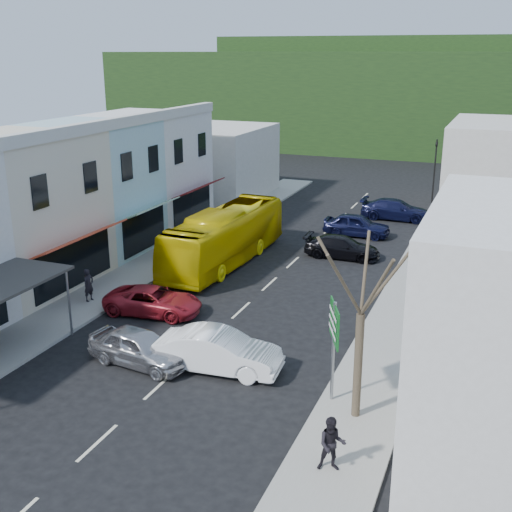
% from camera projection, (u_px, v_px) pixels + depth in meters
% --- Properties ---
extents(ground, '(120.00, 120.00, 0.00)m').
position_uv_depth(ground, '(205.00, 343.00, 27.88)').
color(ground, black).
rests_on(ground, ground).
extents(sidewalk_left, '(3.00, 52.00, 0.15)m').
position_uv_depth(sidewalk_left, '(166.00, 257.00, 39.34)').
color(sidewalk_left, gray).
rests_on(sidewalk_left, ground).
extents(sidewalk_right, '(3.00, 52.00, 0.15)m').
position_uv_depth(sidewalk_right, '(415.00, 288.00, 34.08)').
color(sidewalk_right, gray).
rests_on(sidewalk_right, ground).
extents(shopfront_row, '(8.25, 30.00, 8.00)m').
position_uv_depth(shopfront_row, '(40.00, 205.00, 35.47)').
color(shopfront_row, silver).
rests_on(shopfront_row, ground).
extents(distant_block_left, '(8.00, 10.00, 6.00)m').
position_uv_depth(distant_block_left, '(216.00, 162.00, 55.08)').
color(distant_block_left, '#B7B2A8').
rests_on(distant_block_left, ground).
extents(distant_block_right, '(8.00, 12.00, 7.00)m').
position_uv_depth(distant_block_right, '(502.00, 168.00, 49.52)').
color(distant_block_right, '#B7B2A8').
rests_on(distant_block_right, ground).
extents(hillside, '(80.00, 26.00, 14.00)m').
position_uv_depth(hillside, '(411.00, 94.00, 83.97)').
color(hillside, black).
rests_on(hillside, ground).
extents(bus, '(2.92, 11.68, 3.10)m').
position_uv_depth(bus, '(225.00, 238.00, 38.00)').
color(bus, '#DABE07').
rests_on(bus, ground).
extents(car_silver, '(4.60, 2.36, 1.40)m').
position_uv_depth(car_silver, '(140.00, 348.00, 25.81)').
color(car_silver, '#B1B1B6').
rests_on(car_silver, ground).
extents(car_white, '(4.54, 2.17, 1.40)m').
position_uv_depth(car_white, '(219.00, 354.00, 25.32)').
color(car_white, white).
rests_on(car_white, ground).
extents(car_red, '(4.77, 2.36, 1.40)m').
position_uv_depth(car_red, '(153.00, 300.00, 30.82)').
color(car_red, maroon).
rests_on(car_red, ground).
extents(car_black_near, '(4.54, 1.94, 1.40)m').
position_uv_depth(car_black_near, '(342.00, 247.00, 39.25)').
color(car_black_near, black).
rests_on(car_black_near, ground).
extents(car_navy_mid, '(4.41, 1.83, 1.40)m').
position_uv_depth(car_navy_mid, '(357.00, 226.00, 43.84)').
color(car_navy_mid, black).
rests_on(car_navy_mid, ground).
extents(car_navy_far, '(4.52, 1.88, 1.40)m').
position_uv_depth(car_navy_far, '(396.00, 210.00, 48.15)').
color(car_navy_far, black).
rests_on(car_navy_far, ground).
extents(pedestrian_left, '(0.49, 0.66, 1.70)m').
position_uv_depth(pedestrian_left, '(89.00, 285.00, 31.98)').
color(pedestrian_left, black).
rests_on(pedestrian_left, sidewalk_left).
extents(pedestrian_right, '(0.80, 0.64, 1.70)m').
position_uv_depth(pedestrian_right, '(332.00, 445.00, 18.99)').
color(pedestrian_right, black).
rests_on(pedestrian_right, sidewalk_right).
extents(direction_sign, '(1.49, 1.90, 3.91)m').
position_uv_depth(direction_sign, '(333.00, 354.00, 22.59)').
color(direction_sign, '#0D5119').
rests_on(direction_sign, ground).
extents(street_tree, '(3.30, 3.30, 7.82)m').
position_uv_depth(street_tree, '(361.00, 314.00, 20.98)').
color(street_tree, '#33291D').
rests_on(street_tree, ground).
extents(traffic_signal, '(0.79, 1.19, 5.29)m').
position_uv_depth(traffic_signal, '(434.00, 172.00, 52.77)').
color(traffic_signal, black).
rests_on(traffic_signal, ground).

